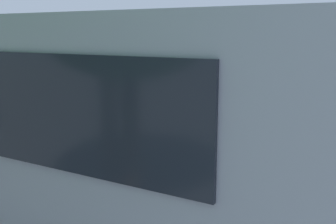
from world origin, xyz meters
The scene contains 12 objects.
ground_plane centered at (0.00, 0.00, 0.00)m, with size 80.00×80.00×0.00m, color #4C4C51.
spectator_far_left centered at (-1.79, 1.76, 0.99)m, with size 0.57×0.32×1.67m.
spectator_left centered at (-0.82, 1.96, 1.08)m, with size 0.58×0.36×1.81m.
spectator_centre centered at (0.39, 2.15, 1.03)m, with size 0.58×0.35×1.73m.
spectator_right centered at (1.69, 2.05, 1.08)m, with size 0.58×0.36×1.80m.
spectator_far_right centered at (2.60, 1.81, 1.05)m, with size 0.58×0.35×1.77m.
parked_motorcycle_silver centered at (0.60, 2.76, 0.48)m, with size 2.05×0.58×0.99m.
stunt_motorcycle centered at (1.23, -2.80, 0.61)m, with size 2.05×0.62×1.23m.
traffic_cone centered at (-1.18, -1.98, 0.30)m, with size 0.34×0.34×0.63m.
bay_line_a centered at (-2.35, -0.40, 0.00)m, with size 0.30×4.76×0.01m.
bay_line_b centered at (0.09, -0.40, 0.00)m, with size 0.26×3.76×0.01m.
bay_line_c centered at (2.52, -0.40, 0.00)m, with size 0.29×4.59×0.01m.
Camera 1 is at (-4.95, 8.47, 3.09)m, focal length 43.51 mm.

